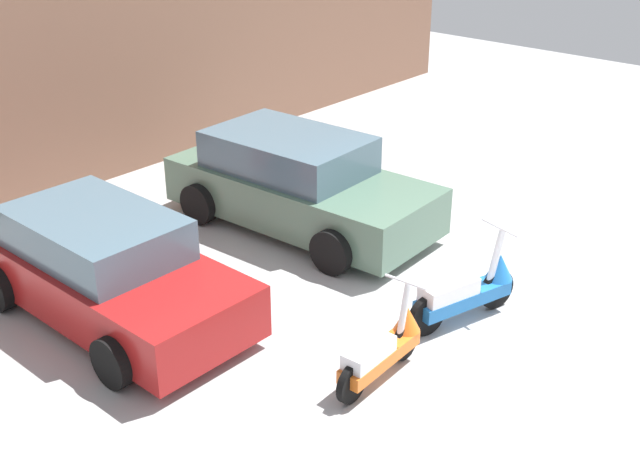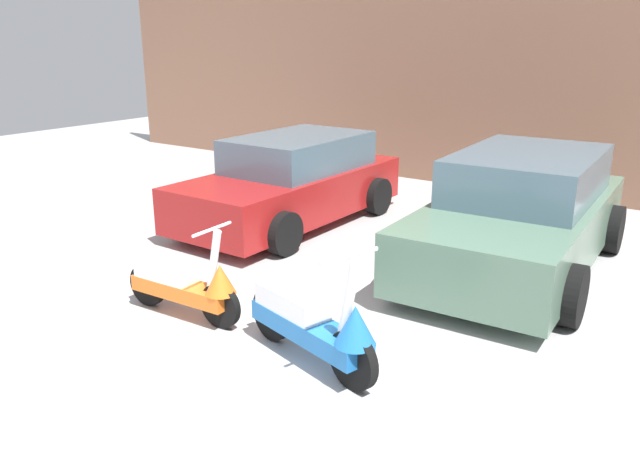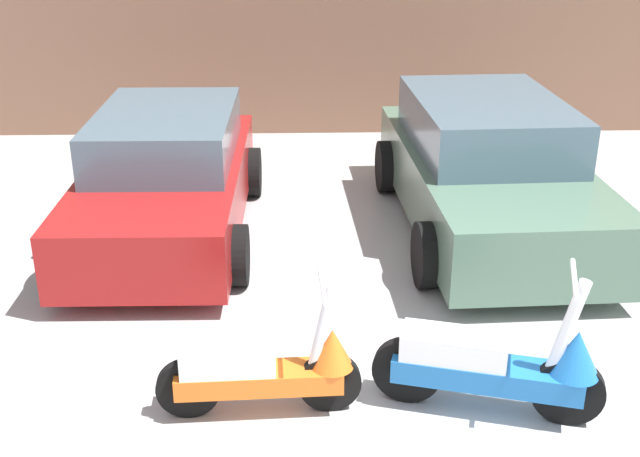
% 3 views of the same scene
% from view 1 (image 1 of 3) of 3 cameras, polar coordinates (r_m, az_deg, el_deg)
% --- Properties ---
extents(ground_plane, '(28.00, 28.00, 0.00)m').
position_cam_1_polar(ground_plane, '(9.12, 14.22, -9.37)').
color(ground_plane, '#B2B2B2').
extents(wall_back, '(19.60, 0.12, 3.73)m').
position_cam_1_polar(wall_back, '(13.45, -16.67, 10.54)').
color(wall_back, '#845B47').
rests_on(wall_back, ground_plane).
extents(scooter_front_left, '(1.42, 0.51, 0.99)m').
position_cam_1_polar(scooter_front_left, '(8.51, 4.54, -8.45)').
color(scooter_front_left, black).
rests_on(scooter_front_left, ground_plane).
extents(scooter_front_right, '(1.56, 0.73, 1.11)m').
position_cam_1_polar(scooter_front_right, '(9.60, 10.47, -4.30)').
color(scooter_front_right, black).
rests_on(scooter_front_right, ground_plane).
extents(car_rear_left, '(1.85, 3.77, 1.28)m').
position_cam_1_polar(car_rear_left, '(9.76, -14.91, -2.80)').
color(car_rear_left, maroon).
rests_on(car_rear_left, ground_plane).
extents(car_rear_center, '(2.10, 4.12, 1.37)m').
position_cam_1_polar(car_rear_center, '(11.72, -1.57, 3.22)').
color(car_rear_center, '#51705B').
rests_on(car_rear_center, ground_plane).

